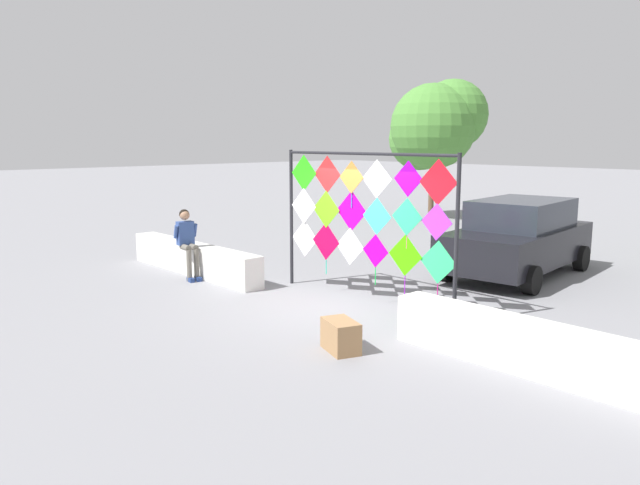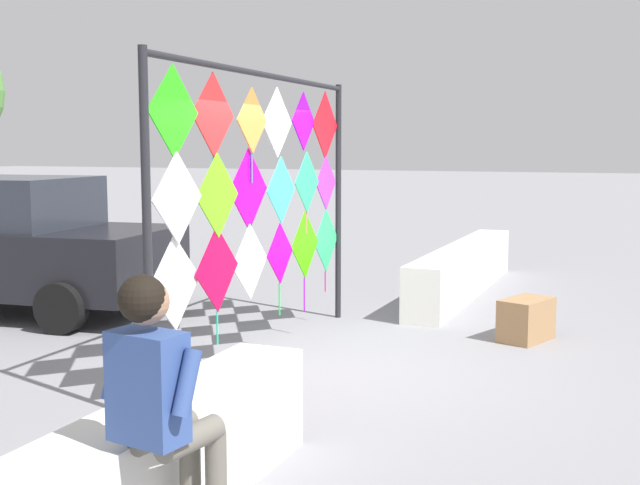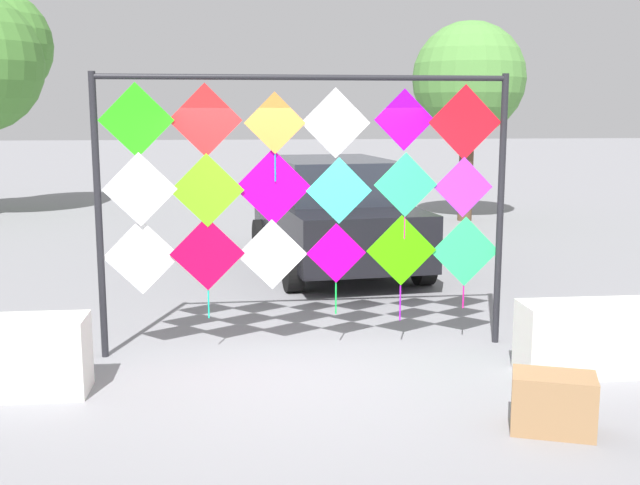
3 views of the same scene
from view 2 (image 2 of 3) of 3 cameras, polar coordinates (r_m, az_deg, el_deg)
The scene contains 5 objects.
ground at distance 7.88m, azimuth 1.02°, elevation -8.74°, with size 120.00×120.00×0.00m, color gray.
plaza_ledge_right at distance 11.79m, azimuth 10.11°, elevation -1.89°, with size 4.70×0.49×0.69m, color silver.
kite_display_rack at distance 7.91m, azimuth -3.99°, elevation 4.17°, with size 4.19×0.13×2.85m.
seated_vendor at distance 3.96m, azimuth -10.94°, elevation -11.01°, with size 0.71×0.54×1.54m.
cardboard_box_large at distance 9.11m, azimuth 14.37°, elevation -5.31°, with size 0.63×0.39×0.46m, color #9E754C.
Camera 2 is at (-7.06, -2.77, 2.12)m, focal length 45.26 mm.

